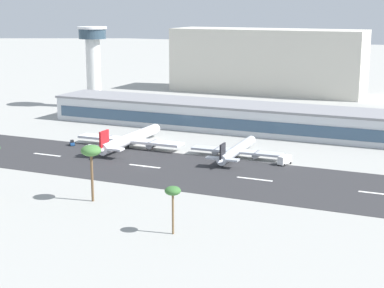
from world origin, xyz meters
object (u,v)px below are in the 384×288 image
(control_tower, at_px, (93,58))
(distant_hotel_block, at_px, (267,61))
(airliner_black_tail_gate_1, at_px, (236,151))
(service_baggage_tug_0, at_px, (72,143))
(palm_tree_0, at_px, (91,152))
(terminal_building, at_px, (229,116))
(airliner_red_tail_gate_0, at_px, (128,140))
(palm_tree_1, at_px, (173,193))
(service_box_truck_1, at_px, (285,160))

(control_tower, bearing_deg, distant_hotel_block, 53.73)
(control_tower, xyz_separation_m, airliner_black_tail_gate_1, (109.18, -76.04, -24.18))
(service_baggage_tug_0, distance_m, palm_tree_0, 74.95)
(palm_tree_0, bearing_deg, terminal_building, 90.60)
(service_baggage_tug_0, bearing_deg, airliner_red_tail_gate_0, 62.76)
(terminal_building, height_order, palm_tree_1, palm_tree_1)
(airliner_red_tail_gate_0, relative_size, service_baggage_tug_0, 14.08)
(service_box_truck_1, xyz_separation_m, palm_tree_1, (-6.78, -76.53, 8.80))
(service_baggage_tug_0, bearing_deg, service_box_truck_1, 51.65)
(distant_hotel_block, bearing_deg, terminal_building, -80.79)
(service_box_truck_1, height_order, palm_tree_1, palm_tree_1)
(distant_hotel_block, distance_m, airliner_red_tail_gate_0, 171.51)
(airliner_red_tail_gate_0, xyz_separation_m, service_baggage_tug_0, (-22.39, -5.79, -2.18))
(palm_tree_0, relative_size, palm_tree_1, 1.36)
(terminal_building, xyz_separation_m, service_box_truck_1, (40.24, -51.03, -4.12))
(service_box_truck_1, height_order, palm_tree_0, palm_tree_0)
(airliner_black_tail_gate_1, xyz_separation_m, service_baggage_tug_0, (-66.56, -7.25, -1.66))
(control_tower, relative_size, airliner_red_tail_gate_0, 0.89)
(distant_hotel_block, bearing_deg, airliner_black_tail_gate_1, -76.44)
(terminal_building, xyz_separation_m, palm_tree_1, (33.45, -127.56, 4.67))
(terminal_building, height_order, airliner_black_tail_gate_1, terminal_building)
(control_tower, xyz_separation_m, service_baggage_tug_0, (42.62, -83.28, -25.84))
(airliner_red_tail_gate_0, bearing_deg, airliner_black_tail_gate_1, -88.29)
(airliner_black_tail_gate_1, height_order, palm_tree_0, palm_tree_0)
(airliner_red_tail_gate_0, relative_size, palm_tree_0, 2.95)
(terminal_building, distance_m, service_baggage_tug_0, 72.25)
(service_box_truck_1, relative_size, palm_tree_0, 0.39)
(airliner_red_tail_gate_0, bearing_deg, palm_tree_1, -144.08)
(service_box_truck_1, relative_size, palm_tree_1, 0.53)
(distant_hotel_block, height_order, palm_tree_0, distant_hotel_block)
(terminal_building, relative_size, palm_tree_0, 10.27)
(service_box_truck_1, bearing_deg, palm_tree_0, 164.27)
(control_tower, bearing_deg, airliner_black_tail_gate_1, -34.86)
(service_box_truck_1, bearing_deg, airliner_red_tail_gate_0, 105.67)
(airliner_red_tail_gate_0, xyz_separation_m, palm_tree_1, (56.33, -77.25, 7.36))
(terminal_building, distance_m, palm_tree_1, 131.96)
(airliner_black_tail_gate_1, bearing_deg, airliner_red_tail_gate_0, 90.04)
(distant_hotel_block, relative_size, airliner_red_tail_gate_0, 2.47)
(airliner_red_tail_gate_0, height_order, service_box_truck_1, airliner_red_tail_gate_0)
(airliner_black_tail_gate_1, bearing_deg, control_tower, 53.30)
(terminal_building, relative_size, service_box_truck_1, 26.33)
(airliner_black_tail_gate_1, bearing_deg, service_baggage_tug_0, 94.37)
(terminal_building, distance_m, service_box_truck_1, 65.11)
(service_box_truck_1, xyz_separation_m, palm_tree_0, (-39.06, -62.37, 12.58))
(control_tower, xyz_separation_m, airliner_red_tail_gate_0, (65.00, -77.49, -23.66))
(airliner_black_tail_gate_1, relative_size, service_baggage_tug_0, 11.80)
(terminal_building, relative_size, airliner_black_tail_gate_1, 4.16)
(airliner_red_tail_gate_0, distance_m, palm_tree_0, 68.43)
(control_tower, distance_m, palm_tree_1, 197.32)
(control_tower, relative_size, airliner_black_tail_gate_1, 1.06)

